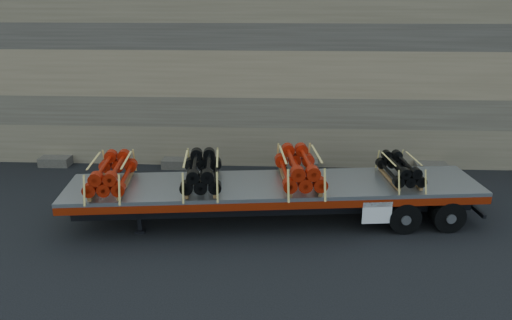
% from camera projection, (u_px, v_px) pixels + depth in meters
% --- Properties ---
extents(ground, '(120.00, 120.00, 0.00)m').
position_uv_depth(ground, '(244.00, 220.00, 15.46)').
color(ground, black).
rests_on(ground, ground).
extents(rock_wall, '(44.00, 3.00, 7.00)m').
position_uv_depth(rock_wall, '(255.00, 74.00, 20.48)').
color(rock_wall, '#7A6B54').
rests_on(rock_wall, ground).
extents(trailer, '(12.55, 3.78, 1.24)m').
position_uv_depth(trailer, '(274.00, 202.00, 15.21)').
color(trailer, '#9EA1A5').
rests_on(trailer, ground).
extents(bundle_front, '(1.39, 2.39, 0.81)m').
position_uv_depth(bundle_front, '(111.00, 174.00, 14.59)').
color(bundle_front, '#A81C08').
rests_on(bundle_front, trailer).
extents(bundle_midfront, '(1.39, 2.39, 0.81)m').
position_uv_depth(bundle_midfront, '(202.00, 172.00, 14.75)').
color(bundle_midfront, black).
rests_on(bundle_midfront, trailer).
extents(bundle_midrear, '(1.51, 2.60, 0.88)m').
position_uv_depth(bundle_midrear, '(299.00, 169.00, 14.92)').
color(bundle_midrear, '#A81C08').
rests_on(bundle_midrear, trailer).
extents(bundle_rear, '(1.16, 1.99, 0.67)m').
position_uv_depth(bundle_rear, '(400.00, 170.00, 15.14)').
color(bundle_rear, black).
rests_on(bundle_rear, trailer).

